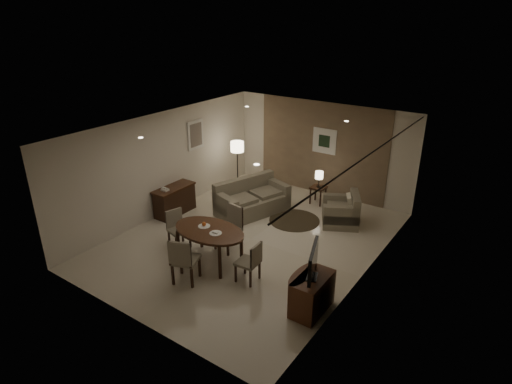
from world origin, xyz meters
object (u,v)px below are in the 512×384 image
Objects in this scene: console_desk at (175,200)px; chair_far at (228,229)px; armchair at (341,209)px; dining_table at (210,246)px; chair_near at (185,259)px; side_table at (318,195)px; chair_right at (248,262)px; floor_lamp at (238,167)px; tv_cabinet at (312,294)px; chair_left at (179,230)px; sofa at (252,197)px.

chair_far is (2.32, -0.66, 0.14)m from console_desk.
dining_table is at bearing -53.27° from armchair.
chair_near is 1.09× the size of armchair.
chair_far is 2.05× the size of side_table.
chair_right is 4.69m from floor_lamp.
chair_near is 1.23m from chair_right.
dining_table is 1.92× the size of chair_right.
chair_far reaches higher than chair_near.
tv_cabinet is 0.59× the size of floor_lamp.
chair_left is at bearing -75.02° from floor_lamp.
console_desk is at bearing 143.91° from sofa.
dining_table is 0.99m from chair_left.
console_desk is 2.41m from chair_far.
chair_right is (1.08, -0.74, -0.08)m from chair_far.
sofa is (1.68, 1.20, 0.07)m from console_desk.
chair_near is (2.40, -2.11, 0.13)m from console_desk.
chair_right is at bearing -35.94° from armchair.
chair_far is (-0.01, 0.64, 0.12)m from dining_table.
chair_right is at bearing -164.94° from chair_near.
chair_far is 1.11× the size of armchair.
chair_near is at bearing -113.17° from chair_left.
chair_near is 2.01× the size of side_table.
dining_table is at bearing -29.14° from console_desk.
chair_far is (-2.57, 0.84, 0.16)m from tv_cabinet.
chair_left is at bearing -169.57° from sofa.
chair_far reaches higher than tv_cabinet.
chair_right is (2.05, -0.19, -0.00)m from chair_left.
side_table is 0.33× the size of floor_lamp.
sofa is at bearing 9.24° from chair_left.
tv_cabinet is 2.57m from chair_near.
sofa is at bearing -127.06° from side_table.
chair_far reaches higher than side_table.
dining_table is 1.91× the size of chair_left.
chair_far is 3.45m from side_table.
side_table is at bearing -18.78° from sofa.
chair_far is 0.54× the size of sofa.
console_desk is at bearing -91.19° from armchair.
chair_near is 1.45m from chair_far.
sofa is at bearing 104.61° from dining_table.
chair_far is at bearing -58.66° from armchair.
chair_left is 4.05m from armchair.
chair_near is 4.87m from side_table.
console_desk is at bearing 162.95° from tv_cabinet.
floor_lamp is (-2.41, -0.53, 0.51)m from side_table.
tv_cabinet is 0.90× the size of chair_near.
chair_far reaches higher than chair_right.
chair_left reaches higher than armchair.
console_desk is 2.40× the size of side_table.
armchair is (2.52, 3.17, -0.03)m from chair_left.
tv_cabinet is 0.54× the size of dining_table.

